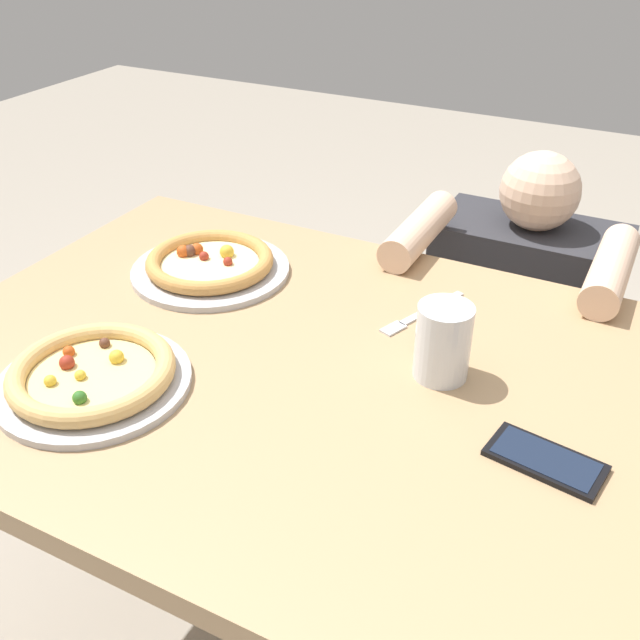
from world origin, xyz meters
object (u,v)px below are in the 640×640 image
Objects in this scene: fork at (420,314)px; diner_seated at (511,355)px; pizza_near at (92,375)px; pizza_far at (210,264)px; cell_phone at (545,460)px; water_cup_clear at (443,341)px.

diner_seated reaches higher than fork.
pizza_near is 0.96× the size of pizza_far.
diner_seated reaches higher than pizza_far.
cell_phone is at bearing -44.57° from fork.
cell_phone is (0.28, -0.27, 0.00)m from fork.
water_cup_clear is 0.18m from fork.
diner_seated is (-0.19, 0.75, -0.36)m from cell_phone.
pizza_near is at bearing -82.65° from pizza_far.
pizza_far is 0.42m from fork.
cell_phone is (0.69, -0.24, -0.01)m from pizza_far.
fork is (0.42, 0.04, -0.02)m from pizza_far.
diner_seated is (0.50, 0.52, -0.37)m from pizza_far.
water_cup_clear is (0.45, 0.27, 0.04)m from pizza_near.
pizza_far reaches higher than fork.
pizza_near is 1.83× the size of cell_phone.
water_cup_clear reaches higher than cell_phone.
fork is at bearing 4.96° from pizza_far.
cell_phone is (0.64, 0.14, -0.02)m from pizza_near.
pizza_near is 1.50× the size of fork.
pizza_near reaches higher than fork.
cell_phone is at bearing -18.86° from pizza_far.
water_cup_clear is 0.75m from diner_seated.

